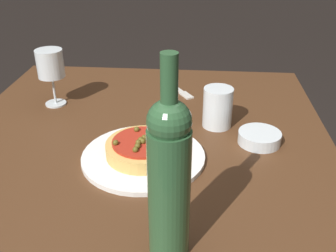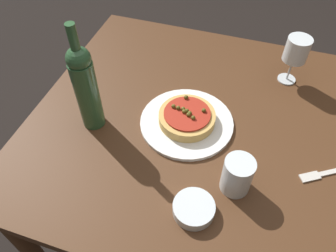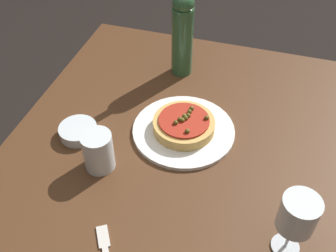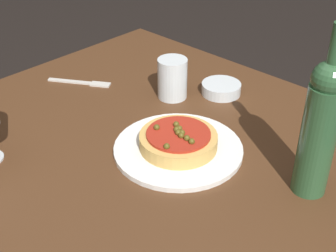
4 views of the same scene
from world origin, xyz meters
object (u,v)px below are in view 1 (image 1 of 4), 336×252
(dining_table, at_px, (140,174))
(wine_bottle, at_px, (169,177))
(water_cup, at_px, (218,107))
(fork, at_px, (179,90))
(wine_glass, at_px, (50,65))
(pizza, at_px, (143,148))
(dinner_plate, at_px, (143,157))
(side_bowl, at_px, (259,138))

(dining_table, xyz_separation_m, wine_bottle, (-0.35, -0.11, 0.25))
(water_cup, bearing_deg, fork, 26.67)
(wine_glass, xyz_separation_m, wine_bottle, (-0.57, -0.40, 0.03))
(pizza, relative_size, wine_bottle, 0.50)
(dining_table, height_order, water_cup, water_cup)
(dining_table, xyz_separation_m, water_cup, (0.12, -0.20, 0.15))
(wine_bottle, bearing_deg, water_cup, -11.41)
(dinner_plate, bearing_deg, fork, -7.82)
(dining_table, distance_m, fork, 0.39)
(wine_bottle, relative_size, fork, 2.09)
(dining_table, distance_m, side_bowl, 0.33)
(dining_table, relative_size, dinner_plate, 3.81)
(dining_table, xyz_separation_m, wine_glass, (0.22, 0.29, 0.22))
(dining_table, distance_m, wine_bottle, 0.44)
(wine_bottle, relative_size, side_bowl, 3.26)
(side_bowl, relative_size, fork, 0.64)
(side_bowl, bearing_deg, water_cup, 50.92)
(dining_table, relative_size, wine_bottle, 3.17)
(pizza, relative_size, fork, 1.04)
(dining_table, xyz_separation_m, pizza, (-0.06, -0.02, 0.12))
(water_cup, distance_m, side_bowl, 0.14)
(wine_glass, bearing_deg, fork, -69.23)
(dinner_plate, height_order, fork, dinner_plate)
(water_cup, bearing_deg, pizza, 136.02)
(dining_table, bearing_deg, pizza, -161.21)
(side_bowl, bearing_deg, wine_glass, 72.81)
(dinner_plate, relative_size, wine_bottle, 0.83)
(dining_table, height_order, wine_glass, wine_glass)
(side_bowl, bearing_deg, wine_bottle, 152.27)
(dining_table, xyz_separation_m, side_bowl, (0.04, -0.31, 0.11))
(pizza, height_order, side_bowl, pizza)
(dining_table, height_order, fork, fork)
(fork, bearing_deg, dining_table, -44.32)
(pizza, height_order, wine_glass, wine_glass)
(wine_glass, height_order, wine_bottle, wine_bottle)
(water_cup, bearing_deg, side_bowl, -129.08)
(water_cup, relative_size, side_bowl, 1.02)
(water_cup, height_order, fork, water_cup)
(water_cup, xyz_separation_m, side_bowl, (-0.09, -0.11, -0.04))
(fork, bearing_deg, wine_glass, -101.04)
(wine_glass, bearing_deg, wine_bottle, -144.90)
(wine_glass, height_order, water_cup, wine_glass)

